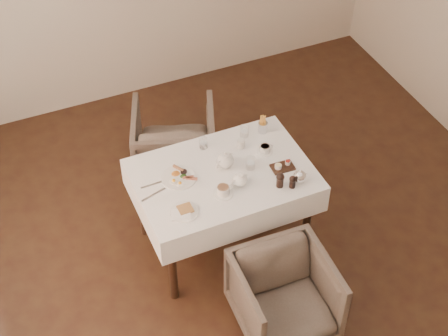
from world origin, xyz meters
name	(u,v)px	position (x,y,z in m)	size (l,w,h in m)	color
table	(223,185)	(-0.23, 0.33, 0.64)	(1.28, 0.88, 0.75)	black
armchair_near	(285,296)	(-0.14, -0.52, 0.30)	(0.64, 0.66, 0.60)	brown
armchair_far	(174,142)	(-0.28, 1.26, 0.32)	(0.68, 0.70, 0.64)	brown
breakfast_plate	(179,177)	(-0.54, 0.42, 0.76)	(0.26, 0.26, 0.03)	white
side_plate	(184,212)	(-0.63, 0.09, 0.76)	(0.21, 0.20, 0.02)	white
teapot_centre	(225,159)	(-0.19, 0.39, 0.82)	(0.17, 0.13, 0.14)	white
teapot_front	(240,179)	(-0.17, 0.18, 0.81)	(0.14, 0.11, 0.12)	white
creamer	(241,144)	(0.00, 0.54, 0.79)	(0.06, 0.06, 0.07)	white
teacup_near	(223,191)	(-0.32, 0.14, 0.79)	(0.14, 0.14, 0.07)	white
teacup_far	(265,149)	(0.15, 0.42, 0.78)	(0.12, 0.12, 0.06)	white
glass_left	(203,143)	(-0.25, 0.65, 0.80)	(0.06, 0.06, 0.09)	silver
glass_mid	(251,163)	(-0.03, 0.31, 0.80)	(0.07, 0.07, 0.10)	silver
glass_right	(244,131)	(0.08, 0.65, 0.80)	(0.07, 0.07, 0.09)	silver
condiment_board	(282,166)	(0.19, 0.21, 0.77)	(0.17, 0.12, 0.04)	black
pepper_mill_left	(280,180)	(0.08, 0.05, 0.82)	(0.06, 0.06, 0.12)	black
pepper_mill_right	(293,182)	(0.16, 0.01, 0.81)	(0.05, 0.05, 0.10)	black
silver_pot	(300,176)	(0.23, 0.03, 0.82)	(0.11, 0.09, 0.12)	white
fries_cup	(263,125)	(0.23, 0.64, 0.82)	(0.07, 0.07, 0.16)	silver
cutlery_fork	(154,184)	(-0.73, 0.43, 0.76)	(0.02, 0.20, 0.00)	silver
cutlery_knife	(153,195)	(-0.77, 0.33, 0.76)	(0.02, 0.20, 0.00)	silver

